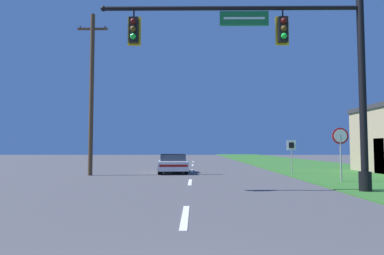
# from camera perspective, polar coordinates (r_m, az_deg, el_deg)

# --- Properties ---
(grass_verge_right) EXTENTS (10.00, 110.00, 0.04)m
(grass_verge_right) POSITION_cam_1_polar(r_m,az_deg,el_deg) (33.69, 18.36, -5.96)
(grass_verge_right) COLOR #2D6626
(grass_verge_right) RESTS_ON ground
(road_center_line) EXTENTS (0.16, 34.80, 0.01)m
(road_center_line) POSITION_cam_1_polar(r_m,az_deg,el_deg) (24.10, -0.04, -7.23)
(road_center_line) COLOR silver
(road_center_line) RESTS_ON ground
(signal_mast) EXTENTS (9.94, 0.47, 7.67)m
(signal_mast) POSITION_cam_1_polar(r_m,az_deg,el_deg) (13.43, 16.93, 10.01)
(signal_mast) COLOR black
(signal_mast) RESTS_ON grass_verge_right
(car_ahead) EXTENTS (2.17, 4.64, 1.19)m
(car_ahead) POSITION_cam_1_polar(r_m,az_deg,el_deg) (22.46, -3.20, -5.97)
(car_ahead) COLOR black
(car_ahead) RESTS_ON ground
(stop_sign) EXTENTS (0.76, 0.07, 2.50)m
(stop_sign) POSITION_cam_1_polar(r_m,az_deg,el_deg) (17.45, 23.50, -2.28)
(stop_sign) COLOR gray
(stop_sign) RESTS_ON grass_verge_right
(route_sign_post) EXTENTS (0.55, 0.06, 2.03)m
(route_sign_post) POSITION_cam_1_polar(r_m,az_deg,el_deg) (21.55, 16.24, -3.49)
(route_sign_post) COLOR gray
(route_sign_post) RESTS_ON grass_verge_right
(utility_pole_near) EXTENTS (1.80, 0.26, 9.64)m
(utility_pole_near) POSITION_cam_1_polar(r_m,az_deg,el_deg) (21.25, -16.40, 5.85)
(utility_pole_near) COLOR #4C3823
(utility_pole_near) RESTS_ON ground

